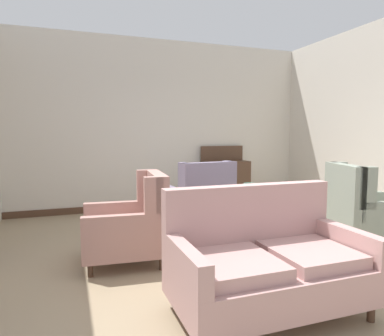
{
  "coord_description": "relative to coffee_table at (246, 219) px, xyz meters",
  "views": [
    {
      "loc": [
        -1.77,
        -3.31,
        1.45
      ],
      "look_at": [
        -0.3,
        0.81,
        1.02
      ],
      "focal_mm": 32.38,
      "sensor_mm": 36.0,
      "label": 1
    }
  ],
  "objects": [
    {
      "name": "armchair_near_window",
      "position": [
        -0.08,
        1.29,
        -0.0
      ],
      "size": [
        0.94,
        0.96,
        1.04
      ],
      "rotation": [
        0.0,
        0.0,
        3.26
      ],
      "color": "slate",
      "rests_on": "ground"
    },
    {
      "name": "baseboard_back",
      "position": [
        -0.2,
        2.94,
        -0.37
      ],
      "size": [
        5.84,
        0.03,
        0.12
      ],
      "primitive_type": "cube",
      "color": "#4C3323",
      "rests_on": "ground"
    },
    {
      "name": "wall_right",
      "position": [
        2.72,
        0.7,
        1.19
      ],
      "size": [
        0.08,
        4.59,
        3.24
      ],
      "primitive_type": "cube",
      "color": "silver",
      "rests_on": "ground"
    },
    {
      "name": "coffee_table",
      "position": [
        0.0,
        0.0,
        0.0
      ],
      "size": [
        0.91,
        0.91,
        0.52
      ],
      "color": "#4C3323",
      "rests_on": "ground"
    },
    {
      "name": "armchair_foreground_right",
      "position": [
        -1.33,
        0.24,
        -0.01
      ],
      "size": [
        0.96,
        0.88,
        1.01
      ],
      "rotation": [
        0.0,
        0.0,
        4.63
      ],
      "color": "tan",
      "rests_on": "ground"
    },
    {
      "name": "wall_back",
      "position": [
        -0.2,
        2.99,
        1.19
      ],
      "size": [
        6.0,
        0.08,
        3.24
      ],
      "primitive_type": "cube",
      "color": "silver",
      "rests_on": "ground"
    },
    {
      "name": "porcelain_vase",
      "position": [
        0.01,
        -0.05,
        0.24
      ],
      "size": [
        0.18,
        0.18,
        0.35
      ],
      "color": "#4C7A66",
      "rests_on": "coffee_table"
    },
    {
      "name": "sideboard",
      "position": [
        1.0,
        2.7,
        0.09
      ],
      "size": [
        0.93,
        0.41,
        1.21
      ],
      "color": "#4C3323",
      "rests_on": "ground"
    },
    {
      "name": "armchair_near_sideboard",
      "position": [
        1.46,
        -0.31,
        0.02
      ],
      "size": [
        0.98,
        0.99,
        1.08
      ],
      "rotation": [
        0.0,
        0.0,
        7.56
      ],
      "color": "gray",
      "rests_on": "ground"
    },
    {
      "name": "ground",
      "position": [
        -0.2,
        -0.29,
        -0.43
      ],
      "size": [
        9.18,
        9.18,
        0.0
      ],
      "primitive_type": "plane",
      "color": "#9E896B"
    },
    {
      "name": "settee",
      "position": [
        -0.48,
        -1.24,
        -0.02
      ],
      "size": [
        1.57,
        0.86,
        1.01
      ],
      "rotation": [
        0.0,
        0.0,
        -0.0
      ],
      "color": "tan",
      "rests_on": "ground"
    }
  ]
}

